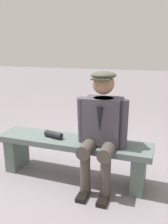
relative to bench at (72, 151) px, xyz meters
The scene contains 4 objects.
ground_plane 0.35m from the bench, ahead, with size 30.00×30.00×0.00m, color slate.
bench is the anchor object (origin of this frame).
seated_man 0.54m from the bench, behind, with size 0.57×0.60×1.31m.
rolled_magazine 0.30m from the bench, ahead, with size 0.08×0.08×0.23m, color black.
Camera 1 is at (-1.00, 2.41, 1.54)m, focal length 37.77 mm.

